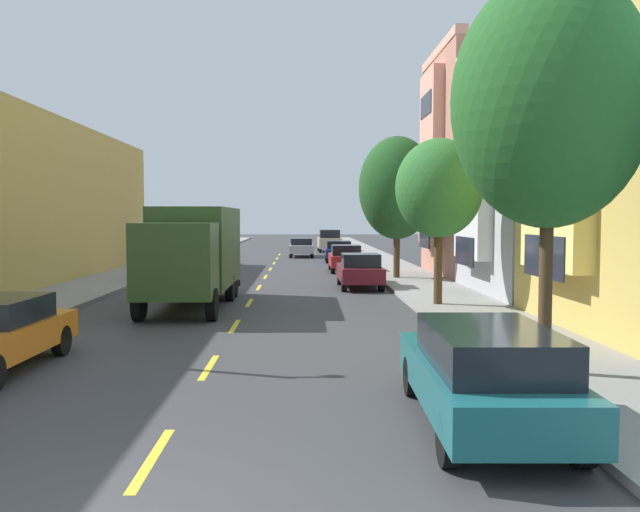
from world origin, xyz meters
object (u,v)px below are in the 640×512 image
(parked_pickup_forest, at_px, (172,264))
(street_tree_third, at_px, (397,188))
(parked_hatchback_burgundy, at_px, (360,271))
(parked_wagon_teal, at_px, (485,372))
(delivery_box_truck, at_px, (194,250))
(parked_suv_black, at_px, (202,250))
(parked_hatchback_red, at_px, (345,258))
(moving_silver_sedan, at_px, (301,247))
(parked_suv_champagne, at_px, (329,240))
(street_tree_second, at_px, (439,189))
(street_tree_nearest, at_px, (549,101))
(parked_sedan_navy, at_px, (338,251))

(parked_pickup_forest, bearing_deg, street_tree_third, 1.87)
(parked_hatchback_burgundy, distance_m, parked_wagon_teal, 18.48)
(delivery_box_truck, bearing_deg, parked_suv_black, 97.94)
(parked_hatchback_red, height_order, moving_silver_sedan, parked_hatchback_red)
(delivery_box_truck, height_order, parked_hatchback_red, delivery_box_truck)
(street_tree_third, distance_m, parked_suv_champagne, 26.57)
(street_tree_second, bearing_deg, delivery_box_truck, 175.51)
(street_tree_nearest, relative_size, parked_pickup_forest, 1.38)
(street_tree_third, relative_size, parked_suv_black, 1.39)
(street_tree_third, xyz_separation_m, parked_suv_black, (-10.76, 9.35, -3.43))
(parked_sedan_navy, bearing_deg, street_tree_nearest, -86.34)
(street_tree_nearest, height_order, street_tree_second, street_tree_nearest)
(street_tree_second, relative_size, parked_suv_black, 1.13)
(parked_hatchback_red, bearing_deg, delivery_box_truck, -113.53)
(street_tree_third, bearing_deg, street_tree_nearest, -90.00)
(moving_silver_sedan, bearing_deg, parked_suv_champagne, 71.75)
(parked_suv_champagne, bearing_deg, parked_hatchback_red, -89.92)
(parked_wagon_teal, bearing_deg, parked_suv_champagne, 90.31)
(street_tree_third, height_order, parked_hatchback_burgundy, street_tree_third)
(street_tree_third, bearing_deg, parked_pickup_forest, -178.13)
(parked_suv_black, bearing_deg, street_tree_second, -60.44)
(delivery_box_truck, height_order, parked_suv_champagne, delivery_box_truck)
(street_tree_nearest, relative_size, parked_suv_champagne, 1.52)
(parked_suv_black, distance_m, parked_hatchback_red, 9.68)
(street_tree_third, distance_m, parked_hatchback_burgundy, 5.49)
(street_tree_second, relative_size, street_tree_third, 0.81)
(parked_sedan_navy, distance_m, parked_hatchback_red, 8.25)
(street_tree_third, xyz_separation_m, parked_suv_champagne, (-2.16, 26.26, -3.43))
(street_tree_nearest, bearing_deg, parked_pickup_forest, 119.48)
(street_tree_third, distance_m, parked_suv_black, 14.66)
(parked_pickup_forest, height_order, moving_silver_sedan, parked_pickup_forest)
(parked_suv_black, xyz_separation_m, parked_hatchback_red, (8.62, -4.39, -0.23))
(street_tree_nearest, relative_size, parked_wagon_teal, 1.55)
(parked_hatchback_burgundy, relative_size, parked_suv_champagne, 0.83)
(parked_pickup_forest, bearing_deg, parked_sedan_navy, 57.61)
(moving_silver_sedan, bearing_deg, parked_suv_black, -122.89)
(parked_hatchback_burgundy, xyz_separation_m, parked_suv_black, (-8.68, 12.88, 0.23))
(street_tree_second, height_order, delivery_box_truck, street_tree_second)
(street_tree_third, height_order, parked_hatchback_red, street_tree_third)
(parked_suv_champagne, height_order, parked_pickup_forest, parked_suv_champagne)
(parked_sedan_navy, xyz_separation_m, moving_silver_sedan, (-2.53, 5.67, 0.00))
(parked_sedan_navy, height_order, parked_hatchback_red, parked_hatchback_red)
(delivery_box_truck, relative_size, parked_suv_champagne, 1.61)
(parked_wagon_teal, distance_m, parked_hatchback_red, 26.97)
(street_tree_nearest, bearing_deg, parked_wagon_teal, -124.39)
(street_tree_second, distance_m, delivery_box_truck, 8.48)
(parked_suv_champagne, distance_m, parked_hatchback_red, 21.30)
(parked_hatchback_red, bearing_deg, parked_pickup_forest, -148.13)
(delivery_box_truck, distance_m, parked_hatchback_red, 15.23)
(parked_wagon_teal, bearing_deg, parked_hatchback_red, 90.49)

